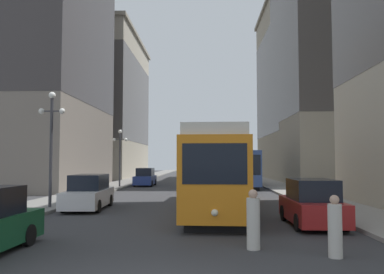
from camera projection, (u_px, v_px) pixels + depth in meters
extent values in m
cube|color=gray|center=(130.00, 182.00, 47.43)|extent=(3.20, 120.00, 0.15)
cube|color=gray|center=(265.00, 182.00, 46.88)|extent=(3.20, 120.00, 0.15)
cube|color=black|center=(217.00, 206.00, 20.76)|extent=(2.78, 13.88, 0.35)
cube|color=orange|center=(217.00, 173.00, 20.87)|extent=(3.21, 15.09, 3.10)
cube|color=black|center=(217.00, 160.00, 20.91)|extent=(3.22, 14.49, 1.08)
cube|color=silver|center=(217.00, 140.00, 20.97)|extent=(2.99, 14.78, 0.44)
cube|color=black|center=(215.00, 164.00, 13.46)|extent=(2.21, 0.17, 1.40)
sphere|color=#F2EACC|center=(215.00, 213.00, 13.29)|extent=(0.24, 0.24, 0.24)
cube|color=black|center=(243.00, 185.00, 38.62)|extent=(2.51, 10.56, 0.35)
cube|color=#334C8C|center=(243.00, 168.00, 38.72)|extent=(2.93, 11.49, 3.10)
cube|color=black|center=(243.00, 162.00, 38.75)|extent=(2.94, 11.03, 1.30)
cube|color=black|center=(247.00, 165.00, 33.08)|extent=(2.31, 0.15, 1.71)
cylinder|color=black|center=(63.00, 206.00, 19.35)|extent=(0.21, 0.65, 0.64)
cylinder|color=black|center=(80.00, 200.00, 22.32)|extent=(0.21, 0.65, 0.64)
cylinder|color=black|center=(98.00, 206.00, 19.37)|extent=(0.21, 0.65, 0.64)
cylinder|color=black|center=(110.00, 200.00, 22.33)|extent=(0.21, 0.65, 0.64)
cube|color=silver|center=(88.00, 198.00, 20.86)|extent=(2.01, 4.87, 0.84)
cube|color=black|center=(89.00, 182.00, 21.03)|extent=(1.70, 2.71, 0.80)
cylinder|color=black|center=(29.00, 235.00, 11.82)|extent=(0.20, 0.65, 0.64)
cylinder|color=black|center=(324.00, 213.00, 16.85)|extent=(0.18, 0.64, 0.64)
cylinder|color=black|center=(346.00, 223.00, 14.19)|extent=(0.18, 0.64, 0.64)
cylinder|color=black|center=(283.00, 213.00, 16.92)|extent=(0.18, 0.64, 0.64)
cylinder|color=black|center=(298.00, 222.00, 14.26)|extent=(0.18, 0.64, 0.64)
cube|color=maroon|center=(312.00, 210.00, 15.57)|extent=(1.81, 4.31, 0.84)
cube|color=black|center=(312.00, 189.00, 15.52)|extent=(1.59, 2.37, 0.80)
cylinder|color=black|center=(134.00, 183.00, 39.05)|extent=(0.18, 0.64, 0.64)
cylinder|color=black|center=(139.00, 182.00, 41.83)|extent=(0.18, 0.64, 0.64)
cylinder|color=black|center=(152.00, 183.00, 39.00)|extent=(0.18, 0.64, 0.64)
cylinder|color=black|center=(155.00, 182.00, 41.77)|extent=(0.18, 0.64, 0.64)
cube|color=navy|center=(145.00, 180.00, 40.43)|extent=(1.80, 4.49, 0.84)
cube|color=black|center=(145.00, 172.00, 40.59)|extent=(1.59, 2.47, 0.80)
cylinder|color=beige|center=(253.00, 224.00, 11.38)|extent=(0.38, 0.38, 1.47)
sphere|color=tan|center=(253.00, 194.00, 11.43)|extent=(0.26, 0.26, 0.26)
cylinder|color=beige|center=(335.00, 231.00, 10.41)|extent=(0.37, 0.37, 1.40)
sphere|color=tan|center=(334.00, 200.00, 10.46)|extent=(0.25, 0.25, 0.25)
cylinder|color=#333338|center=(51.00, 152.00, 20.67)|extent=(0.16, 0.16, 5.69)
sphere|color=white|center=(52.00, 95.00, 20.85)|extent=(0.36, 0.36, 0.36)
sphere|color=white|center=(42.00, 111.00, 20.82)|extent=(0.31, 0.31, 0.31)
sphere|color=white|center=(62.00, 111.00, 20.78)|extent=(0.31, 0.31, 0.31)
cube|color=#333338|center=(52.00, 111.00, 20.80)|extent=(1.10, 0.06, 0.06)
cylinder|color=#333338|center=(120.00, 160.00, 37.29)|extent=(0.16, 0.16, 5.01)
sphere|color=white|center=(120.00, 132.00, 37.45)|extent=(0.36, 0.36, 0.36)
sphere|color=white|center=(114.00, 140.00, 37.42)|extent=(0.31, 0.31, 0.31)
sphere|color=white|center=(126.00, 140.00, 37.39)|extent=(0.31, 0.31, 0.31)
cube|color=#333338|center=(120.00, 140.00, 37.41)|extent=(1.10, 0.06, 0.06)
cube|color=slate|center=(24.00, 27.00, 38.15)|extent=(13.57, 16.59, 30.88)
cube|color=#3D3838|center=(25.00, 12.00, 38.25)|extent=(13.61, 16.63, 18.53)
cube|color=#B2A893|center=(104.00, 109.00, 62.75)|extent=(10.70, 22.95, 21.63)
cube|color=#595451|center=(104.00, 102.00, 62.81)|extent=(10.74, 22.99, 12.98)
cube|color=gray|center=(105.00, 40.00, 63.42)|extent=(11.30, 23.55, 0.50)
cube|color=gray|center=(322.00, 93.00, 56.31)|extent=(15.94, 19.46, 24.56)
cube|color=#494440|center=(322.00, 84.00, 56.39)|extent=(15.98, 19.50, 14.73)
cube|color=gray|center=(320.00, 7.00, 57.07)|extent=(16.54, 20.06, 0.50)
cube|color=gray|center=(346.00, 57.00, 44.34)|extent=(14.29, 15.47, 28.42)
cube|color=#494440|center=(346.00, 44.00, 44.43)|extent=(14.33, 15.51, 17.05)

